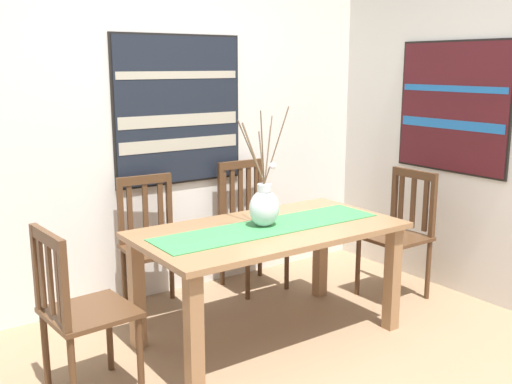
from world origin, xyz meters
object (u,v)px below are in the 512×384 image
(chair_0, at_px, (400,232))
(chair_1, at_px, (249,222))
(chair_3, at_px, (80,311))
(chair_2, at_px, (154,243))
(dining_table, at_px, (269,245))
(centerpiece_vase, at_px, (264,206))
(painting_on_back_wall, at_px, (178,110))
(painting_on_side_wall, at_px, (453,107))

(chair_0, height_order, chair_1, chair_1)
(chair_3, bearing_deg, chair_2, 46.02)
(chair_1, relative_size, chair_3, 1.05)
(dining_table, distance_m, chair_3, 1.21)
(centerpiece_vase, distance_m, chair_3, 1.24)
(chair_1, bearing_deg, chair_3, -152.23)
(dining_table, height_order, chair_1, chair_1)
(chair_0, height_order, painting_on_back_wall, painting_on_back_wall)
(chair_2, bearing_deg, dining_table, -64.29)
(dining_table, relative_size, chair_3, 1.76)
(chair_0, bearing_deg, chair_1, 133.88)
(centerpiece_vase, bearing_deg, dining_table, -61.64)
(chair_0, bearing_deg, dining_table, -178.91)
(chair_2, height_order, painting_on_side_wall, painting_on_side_wall)
(chair_2, distance_m, chair_3, 1.16)
(dining_table, xyz_separation_m, chair_3, (-1.20, -0.02, -0.13))
(chair_0, relative_size, painting_on_back_wall, 0.87)
(dining_table, height_order, chair_2, chair_2)
(dining_table, bearing_deg, centerpiece_vase, 118.36)
(painting_on_side_wall, bearing_deg, chair_2, 156.80)
(chair_0, distance_m, chair_2, 1.79)
(chair_0, relative_size, painting_on_side_wall, 0.98)
(chair_2, bearing_deg, chair_0, -26.37)
(centerpiece_vase, relative_size, chair_0, 0.78)
(centerpiece_vase, height_order, painting_on_back_wall, painting_on_back_wall)
(dining_table, height_order, painting_on_back_wall, painting_on_back_wall)
(centerpiece_vase, xyz_separation_m, painting_on_side_wall, (1.65, -0.08, 0.53))
(centerpiece_vase, xyz_separation_m, chair_1, (0.44, 0.81, -0.35))
(chair_2, height_order, chair_3, chair_2)
(dining_table, relative_size, chair_2, 1.72)
(dining_table, distance_m, chair_1, 0.95)
(centerpiece_vase, bearing_deg, chair_0, -0.31)
(chair_3, height_order, painting_on_side_wall, painting_on_side_wall)
(chair_2, distance_m, painting_on_side_wall, 2.38)
(chair_3, bearing_deg, chair_1, 27.77)
(centerpiece_vase, xyz_separation_m, chair_2, (-0.38, 0.79, -0.37))
(chair_2, bearing_deg, chair_1, 1.46)
(chair_0, distance_m, painting_on_side_wall, 1.00)
(centerpiece_vase, distance_m, chair_1, 0.98)
(chair_1, bearing_deg, centerpiece_vase, -118.61)
(chair_2, height_order, painting_on_back_wall, painting_on_back_wall)
(centerpiece_vase, relative_size, painting_on_side_wall, 0.76)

